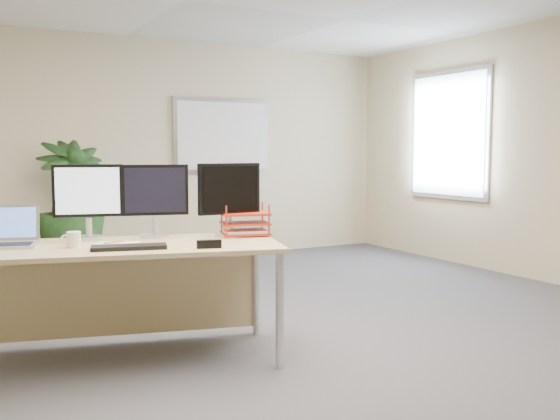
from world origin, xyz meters
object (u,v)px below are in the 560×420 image
floor_plant (71,208)px  monitor_right (155,196)px  laptop (8,236)px  desk (124,266)px  monitor_left (88,197)px

floor_plant → monitor_right: bearing=-88.6°
monitor_right → laptop: bearing=176.0°
desk → monitor_left: size_ratio=4.21×
laptop → desk: bearing=-15.6°
monitor_left → laptop: 0.56m
desk → monitor_left: 0.54m
monitor_left → laptop: (-0.51, -0.05, -0.23)m
monitor_right → monitor_left: bearing=164.9°
monitor_left → laptop: bearing=-174.4°
monitor_left → monitor_right: bearing=-15.1°
monitor_right → desk: bearing=-154.4°
monitor_left → monitor_right: (0.43, -0.12, -0.00)m
monitor_left → monitor_right: 0.45m
floor_plant → laptop: bearing=-107.9°
desk → floor_plant: 2.91m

